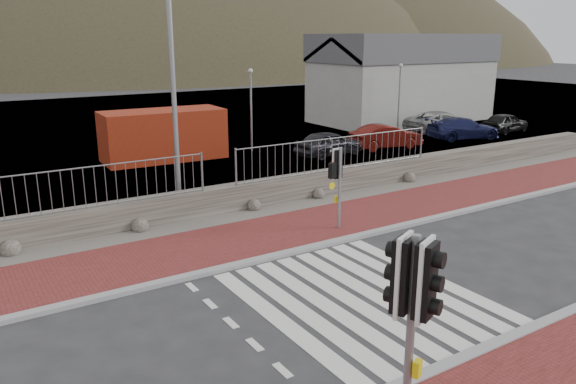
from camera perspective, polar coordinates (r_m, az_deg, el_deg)
ground at (r=12.90m, az=7.39°, el=-10.52°), size 220.00×220.00×0.00m
sidewalk_far at (r=16.30m, az=-2.77°, el=-4.58°), size 40.00×3.00×0.08m
kerb_near at (r=11.05m, az=17.75°, el=-15.68°), size 40.00×0.25×0.12m
kerb_far at (r=15.09m, az=0.08°, el=-6.20°), size 40.00×0.25×0.12m
zebra_crossing at (r=12.90m, az=7.39°, el=-10.50°), size 4.62×5.60×0.01m
gravel_strip at (r=17.97m, az=-5.94°, el=-2.74°), size 40.00×1.50×0.06m
stone_wall at (r=18.54m, az=-7.09°, el=-0.85°), size 40.00×0.60×0.90m
railing at (r=18.07m, az=-7.03°, el=3.21°), size 18.07×0.07×1.22m
quay at (r=37.91m, az=-20.74°, el=5.97°), size 120.00×40.00×0.50m
water at (r=72.33m, az=-26.77°, el=9.43°), size 220.00×50.00×0.05m
harbor_building at (r=39.89m, az=11.53°, el=11.33°), size 12.20×6.20×5.80m
hills_backdrop at (r=101.89m, az=-23.06°, el=-2.11°), size 254.00×90.00×100.00m
traffic_signal_near at (r=7.91m, az=12.57°, el=-10.23°), size 0.52×0.42×3.12m
traffic_signal_far at (r=16.48m, az=5.21°, el=2.13°), size 0.61×0.26×2.52m
streetlight at (r=18.14m, az=-11.25°, el=13.63°), size 1.85×0.86×9.11m
shipping_container at (r=27.15m, az=-12.54°, el=5.68°), size 5.69×2.55×2.33m
car_a at (r=27.52m, az=4.16°, el=4.96°), size 3.69×1.71×1.22m
car_b at (r=29.66m, az=9.92°, el=5.56°), size 3.96×1.92×1.25m
car_c at (r=33.48m, az=17.38°, el=6.18°), size 4.51×2.81×1.22m
car_d at (r=35.34m, az=15.29°, el=6.88°), size 4.74×2.21×1.31m
car_e at (r=36.70m, az=21.18°, el=6.59°), size 3.62×1.77×1.19m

